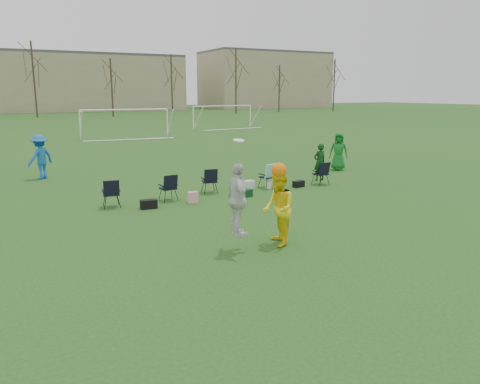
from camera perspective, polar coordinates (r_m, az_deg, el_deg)
ground at (r=10.52m, az=7.79°, el=-9.52°), size 260.00×260.00×0.00m
fielder_blue at (r=22.91m, az=-23.18°, el=3.95°), size 1.47×1.37×1.99m
fielder_green_far at (r=24.01m, az=11.92°, el=4.86°), size 1.09×1.05×1.88m
center_contest at (r=11.66m, az=2.83°, el=-1.52°), size 1.89×1.14×2.77m
sideline_setup at (r=18.25m, az=-0.23°, el=1.57°), size 9.45×1.90×1.73m
goal_mid at (r=41.16m, az=-13.85°, el=9.06°), size 7.40×0.63×2.46m
goal_right at (r=50.86m, az=-2.09°, el=9.91°), size 7.35×1.14×2.46m
tree_line at (r=78.04m, az=-23.51°, el=12.03°), size 110.28×3.28×11.40m
building_row at (r=104.72m, az=-21.03°, el=12.48°), size 126.00×16.00×13.00m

